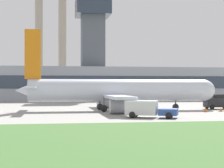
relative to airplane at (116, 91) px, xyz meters
name	(u,v)px	position (x,y,z in m)	size (l,w,h in m)	color
ground_plane	(129,110)	(1.98, 0.89, -2.68)	(400.00, 400.00, 0.00)	#999691
terminal_building	(97,79)	(1.85, 37.71, 2.42)	(63.05, 12.60, 24.29)	#8C939E
smokestack_left	(39,42)	(-12.55, 63.91, 14.00)	(2.72, 2.72, 33.14)	gray
smokestack_right	(62,27)	(-5.47, 65.62, 19.12)	(2.83, 2.83, 43.36)	gray
smokestack_far	(97,45)	(5.19, 64.96, 13.63)	(3.00, 3.00, 32.38)	gray
airplane	(116,91)	(0.00, 0.00, 0.00)	(27.72, 22.35, 10.91)	silver
pushback_tug	(218,102)	(15.38, 1.10, -1.68)	(3.95, 2.57, 2.19)	#232328
fuel_truck	(148,109)	(1.36, -11.81, -1.76)	(5.86, 4.19, 1.81)	#2D4C93
traffic_cone_near_nose	(206,109)	(11.01, -4.48, -2.34)	(0.54, 0.54, 0.72)	black
traffic_cone_wingtip	(221,110)	(13.49, -3.72, -2.45)	(0.61, 0.61, 0.50)	black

